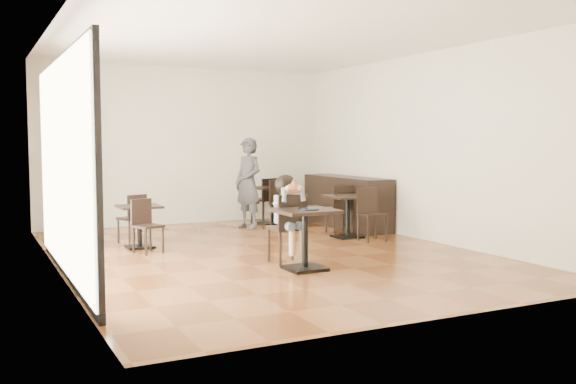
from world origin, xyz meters
TOP-DOWN VIEW (x-y plane):
  - floor at (0.00, 0.00)m, footprint 6.00×8.00m
  - ceiling at (0.00, 0.00)m, footprint 6.00×8.00m
  - wall_back at (0.00, 4.00)m, footprint 6.00×0.01m
  - wall_front at (0.00, -4.00)m, footprint 6.00×0.01m
  - wall_left at (-3.00, 0.00)m, footprint 0.01×8.00m
  - wall_right at (3.00, 0.00)m, footprint 0.01×8.00m
  - storefront_window at (-2.97, -0.50)m, footprint 0.04×4.50m
  - child_table at (-0.06, -1.35)m, footprint 0.77×0.77m
  - child_chair at (-0.06, -0.80)m, footprint 0.44×0.44m
  - child at (-0.06, -0.80)m, footprint 0.44×0.61m
  - plate at (-0.06, -1.45)m, footprint 0.27×0.27m
  - pizza_slice at (-0.06, -0.99)m, footprint 0.28×0.22m
  - adult_patron at (0.88, 2.77)m, footprint 0.61×0.75m
  - cafe_table_mid at (1.95, 0.82)m, footprint 0.76×0.76m
  - cafe_table_left at (-1.60, 1.38)m, footprint 0.84×0.84m
  - cafe_table_back at (1.53, 3.07)m, footprint 0.93×0.93m
  - chair_mid_a at (2.10, 1.37)m, footprint 0.43×0.43m
  - chair_mid_b at (2.10, 0.27)m, footprint 0.43×0.43m
  - chair_left_a at (-1.60, 1.93)m, footprint 0.48×0.48m
  - chair_left_b at (-1.60, 0.83)m, footprint 0.48×0.48m
  - chair_back_a at (1.53, 3.50)m, footprint 0.53×0.53m
  - chair_back_b at (1.53, 2.52)m, footprint 0.53×0.53m
  - service_counter at (2.65, 2.00)m, footprint 0.60×2.40m

SIDE VIEW (x-z plane):
  - floor at x=0.00m, z-range -0.01..0.01m
  - cafe_table_left at x=-1.60m, z-range 0.00..0.68m
  - cafe_table_mid at x=1.95m, z-range 0.00..0.75m
  - cafe_table_back at x=1.53m, z-range 0.00..0.77m
  - child_table at x=-0.06m, z-range 0.00..0.81m
  - chair_left_a at x=-1.60m, z-range 0.00..0.82m
  - chair_left_b at x=-1.60m, z-range 0.00..0.82m
  - chair_mid_a at x=2.10m, z-range 0.00..0.90m
  - chair_mid_b at x=2.10m, z-range 0.00..0.90m
  - chair_back_a at x=1.53m, z-range 0.00..0.93m
  - chair_back_b at x=1.53m, z-range 0.00..0.93m
  - child_chair at x=-0.06m, z-range 0.00..0.97m
  - service_counter at x=2.65m, z-range 0.00..1.00m
  - child at x=-0.06m, z-range 0.00..1.23m
  - plate at x=-0.06m, z-range 0.81..0.83m
  - adult_patron at x=0.88m, z-range 0.00..1.76m
  - pizza_slice at x=-0.06m, z-range 1.03..1.10m
  - storefront_window at x=-2.97m, z-range 0.10..2.70m
  - wall_back at x=0.00m, z-range 0.00..3.20m
  - wall_front at x=0.00m, z-range 0.00..3.20m
  - wall_left at x=-3.00m, z-range 0.00..3.20m
  - wall_right at x=3.00m, z-range 0.00..3.20m
  - ceiling at x=0.00m, z-range 3.20..3.21m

